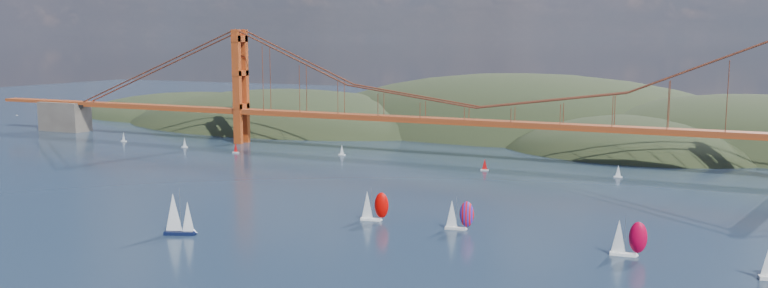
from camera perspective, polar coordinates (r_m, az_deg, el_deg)
ground at (r=161.57m, az=-12.78°, el=-10.41°), size 1200.00×1200.00×0.00m
headlands at (r=407.49m, az=17.32°, el=-1.25°), size 725.00×225.00×96.00m
bridge at (r=316.69m, az=6.91°, el=4.64°), size 552.00×12.00×55.00m
sloop_navy at (r=201.84m, az=-15.44°, el=-5.19°), size 8.37×6.18×12.26m
racer_0 at (r=209.60m, az=-0.77°, el=-4.70°), size 8.23×3.90×9.28m
racer_1 at (r=185.19m, az=18.09°, el=-6.78°), size 8.41×3.69×9.54m
racer_rwb at (r=200.87m, az=5.73°, el=-5.36°), size 7.91×3.82×8.91m
distant_boat_0 at (r=392.28m, az=-19.23°, el=0.52°), size 3.00×2.00×4.70m
distant_boat_1 at (r=362.39m, az=-14.95°, el=0.11°), size 3.00×2.00×4.70m
distant_boat_2 at (r=340.16m, az=-11.23°, el=-0.27°), size 3.00×2.00×4.70m
distant_boat_3 at (r=327.50m, az=-3.23°, el=-0.45°), size 3.00×2.00×4.70m
distant_boat_8 at (r=287.75m, az=17.42°, el=-1.98°), size 3.00×2.00×4.70m
distant_boat_9 at (r=291.79m, az=7.68°, el=-1.55°), size 3.00×2.00×4.70m
gull at (r=240.14m, az=-26.18°, el=1.97°), size 0.90×0.25×0.17m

